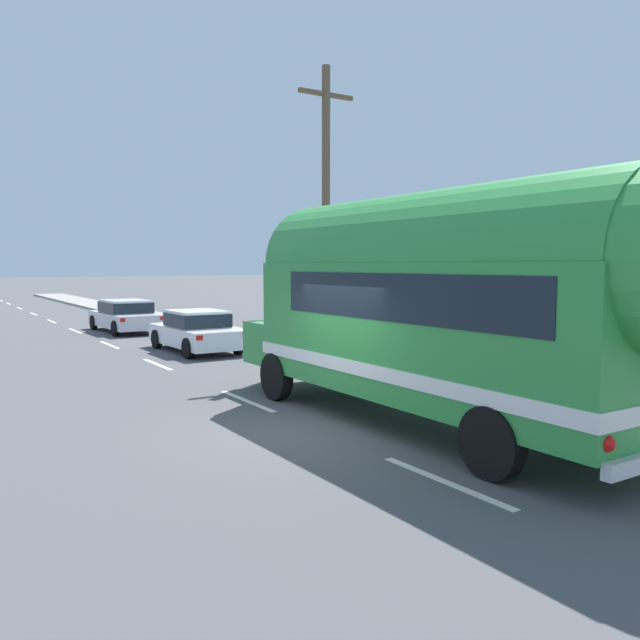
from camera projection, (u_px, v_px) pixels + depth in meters
name	position (u px, v px, depth m)	size (l,w,h in m)	color
ground_plane	(316.00, 429.00, 11.07)	(300.00, 300.00, 0.00)	#4C4C4F
lane_markings	(181.00, 342.00, 23.67)	(3.66, 80.00, 0.01)	silver
sidewalk_slab	(279.00, 345.00, 22.03)	(2.52, 90.00, 0.15)	gray
utility_pole	(326.00, 211.00, 18.32)	(1.80, 0.24, 8.50)	brown
painted_bus	(450.00, 298.00, 10.64)	(2.61, 10.52, 4.12)	#2D8C3D
car_lead	(196.00, 330.00, 20.97)	(1.94, 4.32, 1.37)	white
car_second	(125.00, 314.00, 27.17)	(2.11, 4.70, 1.37)	silver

